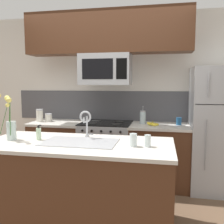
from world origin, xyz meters
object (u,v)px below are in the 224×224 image
storage_jar_tall (40,115)px  flower_vase (10,125)px  coffee_tin (179,121)px  drinking_glass (133,140)px  stove_range (106,152)px  dish_soap_bottle (39,134)px  spare_glass (148,141)px  storage_jar_medium (49,118)px  refrigerator (221,130)px  banana_bunch (153,124)px  sink_faucet (86,120)px  microwave (106,70)px  french_press (143,117)px

storage_jar_tall → flower_vase: size_ratio=0.39×
storage_jar_tall → coffee_tin: 2.15m
drinking_glass → stove_range: bearing=113.2°
coffee_tin → dish_soap_bottle: dish_soap_bottle is taller
drinking_glass → spare_glass: bearing=6.6°
coffee_tin → flower_vase: bearing=-144.0°
storage_jar_medium → spare_glass: bearing=-38.3°
stove_range → refrigerator: bearing=0.7°
spare_glass → flower_vase: size_ratio=0.23×
refrigerator → stove_range: bearing=-179.3°
stove_range → spare_glass: size_ratio=7.97×
stove_range → dish_soap_bottle: (-0.47, -1.22, 0.52)m
banana_bunch → drinking_glass: drinking_glass is taller
storage_jar_tall → sink_faucet: sink_faucet is taller
coffee_tin → dish_soap_bottle: bearing=-140.5°
microwave → refrigerator: bearing=1.4°
coffee_tin → microwave: bearing=-176.2°
french_press → spare_glass: 1.36m
storage_jar_tall → drinking_glass: (1.63, -1.27, -0.03)m
storage_jar_tall → sink_faucet: 1.47m
storage_jar_medium → sink_faucet: sink_faucet is taller
spare_glass → dish_soap_bottle: bearing=176.7°
microwave → storage_jar_tall: microwave is taller
refrigerator → storage_jar_medium: refrigerator is taller
storage_jar_tall → dish_soap_bottle: (0.60, -1.19, -0.03)m
coffee_tin → drinking_glass: drinking_glass is taller
refrigerator → banana_bunch: (-0.94, -0.08, 0.06)m
microwave → spare_glass: microwave is taller
banana_bunch → flower_vase: 1.91m
dish_soap_bottle → flower_vase: (-0.29, -0.06, 0.10)m
stove_range → sink_faucet: 1.22m
sink_faucet → dish_soap_bottle: bearing=-158.0°
stove_range → drinking_glass: drinking_glass is taller
stove_range → storage_jar_medium: 1.07m
refrigerator → drinking_glass: (-1.08, -1.33, 0.11)m
storage_jar_tall → banana_bunch: (1.77, -0.03, -0.08)m
coffee_tin → sink_faucet: sink_faucet is taller
french_press → stove_range: bearing=-173.8°
storage_jar_medium → banana_bunch: 1.64m
microwave → banana_bunch: (0.70, -0.04, -0.78)m
coffee_tin → banana_bunch: bearing=-163.5°
french_press → spare_glass: bearing=-83.8°
drinking_glass → flower_vase: bearing=179.1°
french_press → storage_jar_medium: bearing=-177.8°
dish_soap_bottle → flower_vase: flower_vase is taller
sink_faucet → stove_range: bearing=90.0°
storage_jar_tall → sink_faucet: bearing=-43.0°
french_press → dish_soap_bottle: 1.64m
microwave → dish_soap_bottle: microwave is taller
french_press → drinking_glass: size_ratio=2.11×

